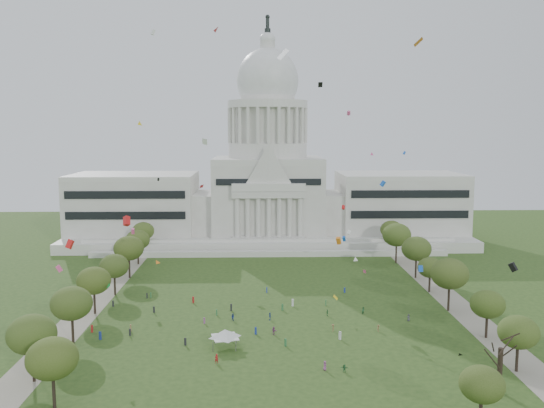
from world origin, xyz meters
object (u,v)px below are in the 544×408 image
at_px(big_bare_tree, 501,344).
at_px(capitol, 268,187).
at_px(event_tent, 225,333).
at_px(person_0, 409,318).

bearing_deg(big_bare_tree, capitol, 105.02).
distance_m(big_bare_tree, event_tent, 54.31).
distance_m(capitol, big_bare_tree, 147.23).
height_order(capitol, event_tent, capitol).
distance_m(capitol, event_tent, 121.48).
relative_size(event_tent, person_0, 4.95).
xyz_separation_m(capitol, big_bare_tree, (38.00, -141.59, -13.62)).
bearing_deg(person_0, event_tent, -121.31).
distance_m(big_bare_tree, person_0, 39.06).
relative_size(capitol, event_tent, 18.36).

